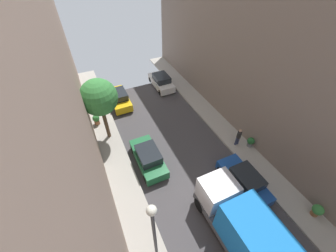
{
  "coord_description": "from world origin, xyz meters",
  "views": [
    {
      "loc": [
        -5.51,
        -4.91,
        13.41
      ],
      "look_at": [
        0.29,
        7.62,
        0.5
      ],
      "focal_mm": 21.97,
      "sensor_mm": 36.0,
      "label": 1
    }
  ],
  "objects_px": {
    "parked_car_right_1": "(244,181)",
    "parked_car_right_2": "(161,82)",
    "parked_car_left_3": "(119,98)",
    "street_tree_0": "(99,98)",
    "parked_car_left_2": "(148,157)",
    "lamp_post": "(154,229)",
    "pedestrian": "(239,137)",
    "potted_plant_1": "(88,99)",
    "potted_plant_2": "(251,142)",
    "potted_plant_3": "(317,210)",
    "potted_plant_4": "(96,119)",
    "delivery_truck": "(245,232)"
  },
  "relations": [
    {
      "from": "delivery_truck",
      "to": "potted_plant_4",
      "type": "bearing_deg",
      "value": 111.61
    },
    {
      "from": "parked_car_right_2",
      "to": "street_tree_0",
      "type": "bearing_deg",
      "value": -142.95
    },
    {
      "from": "parked_car_left_3",
      "to": "parked_car_right_2",
      "type": "xyz_separation_m",
      "value": [
        5.4,
        1.21,
        0.0
      ]
    },
    {
      "from": "potted_plant_1",
      "to": "lamp_post",
      "type": "relative_size",
      "value": 0.15
    },
    {
      "from": "parked_car_right_2",
      "to": "lamp_post",
      "type": "xyz_separation_m",
      "value": [
        -7.3,
        -16.17,
        3.2
      ]
    },
    {
      "from": "parked_car_right_2",
      "to": "potted_plant_2",
      "type": "distance_m",
      "value": 12.29
    },
    {
      "from": "parked_car_left_2",
      "to": "potted_plant_2",
      "type": "height_order",
      "value": "parked_car_left_2"
    },
    {
      "from": "parked_car_left_3",
      "to": "street_tree_0",
      "type": "distance_m",
      "value": 6.16
    },
    {
      "from": "potted_plant_2",
      "to": "potted_plant_4",
      "type": "distance_m",
      "value": 13.99
    },
    {
      "from": "delivery_truck",
      "to": "street_tree_0",
      "type": "distance_m",
      "value": 13.08
    },
    {
      "from": "pedestrian",
      "to": "potted_plant_3",
      "type": "height_order",
      "value": "pedestrian"
    },
    {
      "from": "parked_car_left_3",
      "to": "street_tree_0",
      "type": "relative_size",
      "value": 0.74
    },
    {
      "from": "delivery_truck",
      "to": "potted_plant_2",
      "type": "height_order",
      "value": "delivery_truck"
    },
    {
      "from": "parked_car_right_1",
      "to": "parked_car_right_2",
      "type": "relative_size",
      "value": 1.0
    },
    {
      "from": "street_tree_0",
      "to": "potted_plant_2",
      "type": "relative_size",
      "value": 6.38
    },
    {
      "from": "parked_car_left_3",
      "to": "potted_plant_3",
      "type": "distance_m",
      "value": 18.96
    },
    {
      "from": "parked_car_right_1",
      "to": "parked_car_left_3",
      "type": "bearing_deg",
      "value": 111.84
    },
    {
      "from": "potted_plant_1",
      "to": "potted_plant_2",
      "type": "height_order",
      "value": "potted_plant_2"
    },
    {
      "from": "potted_plant_2",
      "to": "potted_plant_3",
      "type": "xyz_separation_m",
      "value": [
        -0.23,
        -6.39,
        0.03
      ]
    },
    {
      "from": "parked_car_right_2",
      "to": "delivery_truck",
      "type": "xyz_separation_m",
      "value": [
        -2.7,
        -17.59,
        1.07
      ]
    },
    {
      "from": "potted_plant_1",
      "to": "potted_plant_3",
      "type": "distance_m",
      "value": 21.55
    },
    {
      "from": "potted_plant_2",
      "to": "potted_plant_1",
      "type": "bearing_deg",
      "value": 133.54
    },
    {
      "from": "parked_car_right_1",
      "to": "potted_plant_2",
      "type": "bearing_deg",
      "value": 42.51
    },
    {
      "from": "parked_car_left_2",
      "to": "parked_car_left_3",
      "type": "xyz_separation_m",
      "value": [
        0.0,
        8.7,
        0.0
      ]
    },
    {
      "from": "pedestrian",
      "to": "potted_plant_1",
      "type": "distance_m",
      "value": 15.53
    },
    {
      "from": "pedestrian",
      "to": "potted_plant_3",
      "type": "distance_m",
      "value": 7.05
    },
    {
      "from": "potted_plant_3",
      "to": "delivery_truck",
      "type": "bearing_deg",
      "value": 172.65
    },
    {
      "from": "parked_car_left_2",
      "to": "potted_plant_3",
      "type": "xyz_separation_m",
      "value": [
        8.2,
        -8.39,
        -0.05
      ]
    },
    {
      "from": "potted_plant_3",
      "to": "potted_plant_4",
      "type": "xyz_separation_m",
      "value": [
        -11.04,
        14.69,
        0.03
      ]
    },
    {
      "from": "parked_car_left_3",
      "to": "pedestrian",
      "type": "distance_m",
      "value": 12.59
    },
    {
      "from": "parked_car_right_1",
      "to": "lamp_post",
      "type": "relative_size",
      "value": 0.73
    },
    {
      "from": "lamp_post",
      "to": "pedestrian",
      "type": "bearing_deg",
      "value": 27.31
    },
    {
      "from": "parked_car_left_2",
      "to": "lamp_post",
      "type": "relative_size",
      "value": 0.73
    },
    {
      "from": "parked_car_left_3",
      "to": "pedestrian",
      "type": "xyz_separation_m",
      "value": [
        7.54,
        -10.08,
        0.35
      ]
    },
    {
      "from": "parked_car_left_3",
      "to": "pedestrian",
      "type": "height_order",
      "value": "pedestrian"
    },
    {
      "from": "parked_car_right_2",
      "to": "street_tree_0",
      "type": "distance_m",
      "value": 10.15
    },
    {
      "from": "lamp_post",
      "to": "potted_plant_3",
      "type": "bearing_deg",
      "value": -11.93
    },
    {
      "from": "lamp_post",
      "to": "delivery_truck",
      "type": "bearing_deg",
      "value": -17.22
    },
    {
      "from": "potted_plant_4",
      "to": "lamp_post",
      "type": "height_order",
      "value": "lamp_post"
    },
    {
      "from": "parked_car_right_2",
      "to": "potted_plant_4",
      "type": "relative_size",
      "value": 4.18
    },
    {
      "from": "street_tree_0",
      "to": "potted_plant_2",
      "type": "height_order",
      "value": "street_tree_0"
    },
    {
      "from": "potted_plant_2",
      "to": "parked_car_right_2",
      "type": "bearing_deg",
      "value": 104.27
    },
    {
      "from": "street_tree_0",
      "to": "lamp_post",
      "type": "bearing_deg",
      "value": -88.47
    },
    {
      "from": "parked_car_right_2",
      "to": "potted_plant_3",
      "type": "bearing_deg",
      "value": -81.29
    },
    {
      "from": "parked_car_right_1",
      "to": "potted_plant_4",
      "type": "bearing_deg",
      "value": 126.66
    },
    {
      "from": "parked_car_right_2",
      "to": "potted_plant_3",
      "type": "distance_m",
      "value": 18.52
    },
    {
      "from": "parked_car_right_1",
      "to": "parked_car_left_2",
      "type": "bearing_deg",
      "value": 138.54
    },
    {
      "from": "potted_plant_2",
      "to": "potted_plant_3",
      "type": "height_order",
      "value": "potted_plant_3"
    },
    {
      "from": "potted_plant_4",
      "to": "pedestrian",
      "type": "bearing_deg",
      "value": -36.49
    },
    {
      "from": "street_tree_0",
      "to": "pedestrian",
      "type": "bearing_deg",
      "value": -29.83
    }
  ]
}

